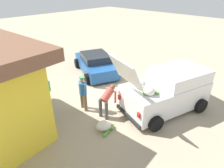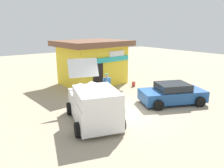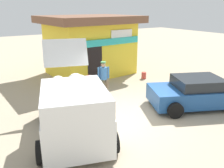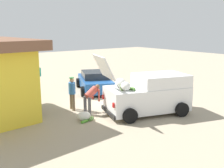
% 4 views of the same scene
% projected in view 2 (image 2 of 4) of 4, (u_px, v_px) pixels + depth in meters
% --- Properties ---
extents(ground_plane, '(60.00, 60.00, 0.00)m').
position_uv_depth(ground_plane, '(129.00, 108.00, 12.52)').
color(ground_plane, tan).
extents(storefront_bar, '(5.82, 4.89, 3.55)m').
position_uv_depth(storefront_bar, '(93.00, 61.00, 17.56)').
color(storefront_bar, yellow).
rests_on(storefront_bar, ground_plane).
extents(delivery_van, '(3.12, 4.68, 2.86)m').
position_uv_depth(delivery_van, '(93.00, 104.00, 10.37)').
color(delivery_van, white).
rests_on(delivery_van, ground_plane).
extents(parked_sedan, '(4.29, 3.28, 1.27)m').
position_uv_depth(parked_sedan, '(172.00, 94.00, 13.15)').
color(parked_sedan, '#1E4C8C').
rests_on(parked_sedan, ground_plane).
extents(vendor_standing, '(0.56, 0.40, 1.66)m').
position_uv_depth(vendor_standing, '(107.00, 84.00, 13.98)').
color(vendor_standing, '#726047').
rests_on(vendor_standing, ground_plane).
extents(customer_bending, '(0.57, 0.84, 1.38)m').
position_uv_depth(customer_bending, '(96.00, 90.00, 13.05)').
color(customer_bending, '#4C4C51').
rests_on(customer_bending, ground_plane).
extents(unloaded_banana_pile, '(0.71, 0.79, 0.40)m').
position_uv_depth(unloaded_banana_pile, '(81.00, 99.00, 13.45)').
color(unloaded_banana_pile, silver).
rests_on(unloaded_banana_pile, ground_plane).
extents(paint_bucket, '(0.27, 0.27, 0.39)m').
position_uv_depth(paint_bucket, '(134.00, 84.00, 17.02)').
color(paint_bucket, '#BF3F33').
rests_on(paint_bucket, ground_plane).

